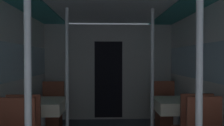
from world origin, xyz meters
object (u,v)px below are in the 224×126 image
Objects in this scene: dining_table_left_1 at (42,108)px; dining_table_right_1 at (177,107)px; chair_right_far_1 at (166,117)px; support_pole_left_0 at (28,98)px; support_pole_right_0 at (199,97)px; support_pole_right_1 at (152,78)px; support_pole_left_1 at (67,78)px; chair_left_far_1 at (51,118)px.

dining_table_right_1 is (2.13, 0.00, 0.00)m from dining_table_left_1.
dining_table_left_1 is 0.78× the size of chair_right_far_1.
chair_right_far_1 is at bearing 90.00° from dining_table_right_1.
support_pole_left_0 and support_pole_right_0 have the same top height.
support_pole_right_1 is at bearing 0.00° from dining_table_left_1.
dining_table_left_1 is 1.80m from support_pole_right_1.
support_pole_left_1 is 2.01m from chair_right_far_1.
chair_left_far_1 is 0.44× the size of support_pole_left_1.
chair_right_far_1 is at bearing 56.92° from support_pole_right_1.
support_pole_right_0 is 1.83m from dining_table_right_1.
chair_right_far_1 reaches higher than dining_table_right_1.
support_pole_left_0 is at bearing -135.24° from dining_table_right_1.
support_pole_left_1 reaches higher than chair_right_far_1.
chair_left_far_1 is 2.13m from chair_right_far_1.
dining_table_right_1 is at bearing 164.16° from chair_left_far_1.
support_pole_left_1 is 2.27× the size of chair_right_far_1.
support_pole_right_1 is (1.74, 0.00, 0.46)m from dining_table_left_1.
support_pole_left_1 is 1.80m from dining_table_right_1.
chair_right_far_1 is at bearing 53.27° from support_pole_left_0.
support_pole_right_1 reaches higher than dining_table_left_1.
chair_left_far_1 reaches higher than dining_table_right_1.
support_pole_right_0 is 2.91× the size of dining_table_right_1.
support_pole_left_0 is 1.83m from dining_table_left_1.
support_pole_left_0 is at bearing -127.94° from support_pole_right_1.
support_pole_left_0 reaches higher than dining_table_left_1.
chair_left_far_1 is at bearing 99.60° from support_pole_left_0.
support_pole_right_1 is at bearing 90.00° from support_pole_right_0.
support_pole_right_0 is (1.34, 0.00, 0.00)m from support_pole_left_0.
dining_table_right_1 is 0.69m from chair_right_far_1.
chair_right_far_1 is (0.00, 0.61, -0.34)m from dining_table_right_1.
chair_right_far_1 is (0.39, 2.33, -0.80)m from support_pole_right_0.
dining_table_right_1 is (2.13, -0.61, 0.34)m from chair_left_far_1.
support_pole_right_0 is at bearing 126.73° from chair_left_far_1.
support_pole_left_0 is 1.72m from support_pole_left_1.
support_pole_right_0 reaches higher than chair_left_far_1.
support_pole_right_0 is at bearing -52.06° from support_pole_left_1.
support_pole_right_0 reaches higher than dining_table_right_1.
support_pole_left_0 is at bearing -77.12° from dining_table_left_1.
support_pole_left_0 is 2.91× the size of dining_table_right_1.
chair_right_far_1 is (1.74, 2.33, -0.80)m from support_pole_left_0.
chair_left_far_1 is at bearing 126.73° from support_pole_right_0.
chair_right_far_1 is at bearing 80.40° from support_pole_right_0.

